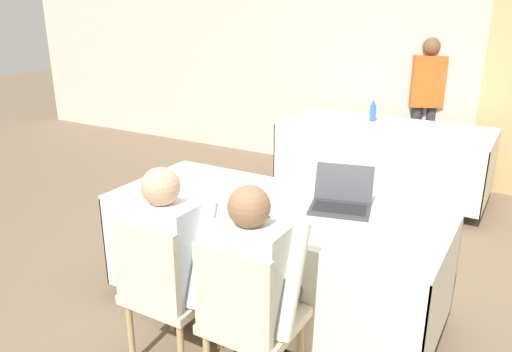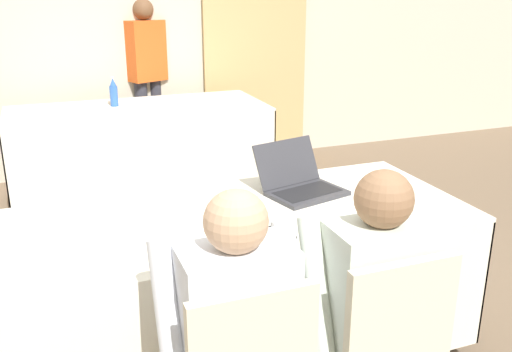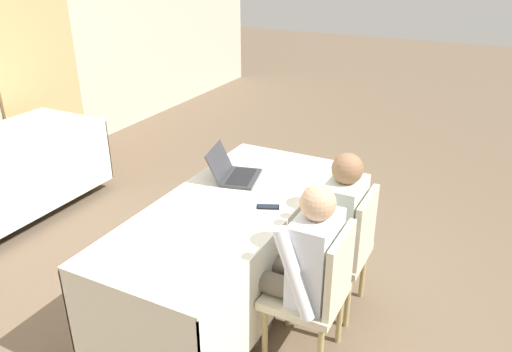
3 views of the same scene
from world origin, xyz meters
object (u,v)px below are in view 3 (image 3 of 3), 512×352
object	(u,v)px
cell_phone	(268,207)
chair_near_right	(345,247)
person_white_shirt	(332,222)
chair_near_left	(317,290)
laptop	(235,173)
person_checkered_shirt	(302,262)

from	to	relation	value
cell_phone	chair_near_right	distance (m)	0.58
chair_near_right	person_white_shirt	xyz separation A→B (m)	(0.00, 0.10, 0.16)
chair_near_left	person_white_shirt	bearing A→B (deg)	-168.74
chair_near_right	person_white_shirt	size ratio (longest dim) A/B	0.78
cell_phone	chair_near_left	size ratio (longest dim) A/B	0.18
laptop	person_white_shirt	xyz separation A→B (m)	(-0.12, -0.80, -0.15)
cell_phone	person_checkered_shirt	size ratio (longest dim) A/B	0.14
chair_near_left	cell_phone	bearing A→B (deg)	-124.82
cell_phone	person_checkered_shirt	bearing A→B (deg)	-154.88
chair_near_left	person_white_shirt	size ratio (longest dim) A/B	0.78
laptop	person_checkered_shirt	size ratio (longest dim) A/B	0.37
cell_phone	chair_near_right	world-z (taller)	chair_near_right
cell_phone	person_white_shirt	world-z (taller)	person_white_shirt
cell_phone	chair_near_right	xyz separation A→B (m)	(0.18, -0.49, -0.27)
person_white_shirt	chair_near_right	bearing A→B (deg)	90.00
cell_phone	chair_near_left	bearing A→B (deg)	-148.26
chair_near_left	person_checkered_shirt	bearing A→B (deg)	-90.00
cell_phone	laptop	bearing A→B (deg)	31.06
chair_near_right	person_checkered_shirt	distance (m)	0.55
chair_near_right	person_checkered_shirt	world-z (taller)	person_checkered_shirt
person_checkered_shirt	chair_near_right	bearing A→B (deg)	168.74
person_checkered_shirt	laptop	bearing A→B (deg)	-128.46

